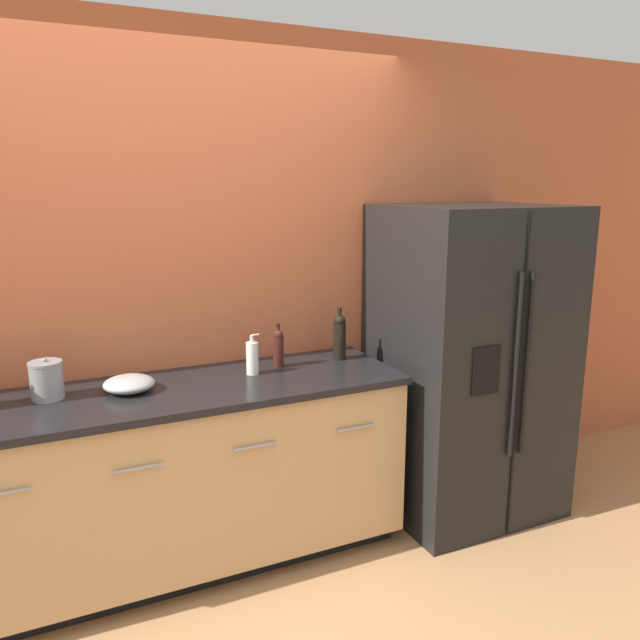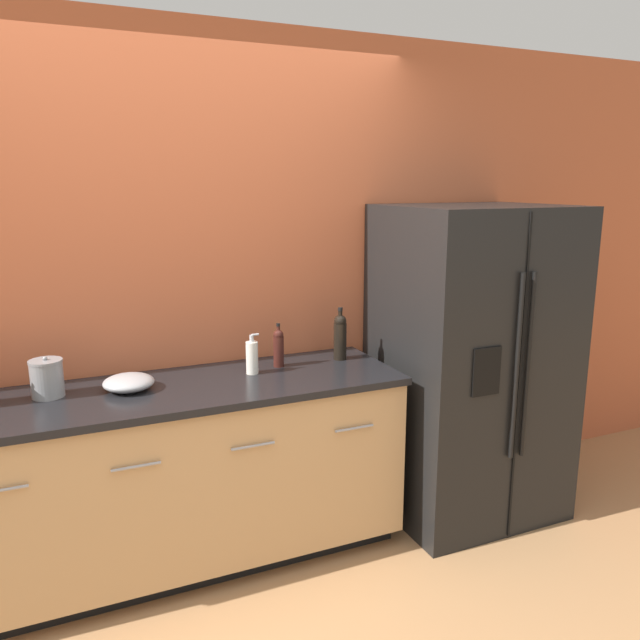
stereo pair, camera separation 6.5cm
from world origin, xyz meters
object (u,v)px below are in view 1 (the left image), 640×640
at_px(wine_bottle, 339,336).
at_px(soap_dispenser, 252,357).
at_px(refrigerator, 468,361).
at_px(steel_canister, 47,380).
at_px(mixing_bowl, 129,384).
at_px(oil_bottle, 278,347).

xyz_separation_m(wine_bottle, soap_dispenser, (-0.51, -0.05, -0.04)).
height_order(refrigerator, steel_canister, refrigerator).
bearing_deg(refrigerator, wine_bottle, 165.33).
distance_m(steel_canister, mixing_bowl, 0.34).
xyz_separation_m(soap_dispenser, oil_bottle, (0.16, 0.06, 0.02)).
distance_m(soap_dispenser, steel_canister, 0.93).
height_order(wine_bottle, steel_canister, wine_bottle).
bearing_deg(soap_dispenser, mixing_bowl, -178.86).
height_order(oil_bottle, steel_canister, oil_bottle).
relative_size(refrigerator, soap_dispenser, 8.55).
bearing_deg(wine_bottle, steel_canister, -179.37).
relative_size(oil_bottle, steel_canister, 1.23).
distance_m(refrigerator, oil_bottle, 1.09).
xyz_separation_m(steel_canister, mixing_bowl, (0.34, -0.05, -0.05)).
relative_size(soap_dispenser, oil_bottle, 0.89).
distance_m(refrigerator, steel_canister, 2.16).
distance_m(oil_bottle, mixing_bowl, 0.76).
distance_m(soap_dispenser, oil_bottle, 0.17).
bearing_deg(wine_bottle, mixing_bowl, -176.58).
bearing_deg(refrigerator, soap_dispenser, 173.78).
xyz_separation_m(refrigerator, oil_bottle, (-1.06, 0.19, 0.16)).
height_order(wine_bottle, soap_dispenser, wine_bottle).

